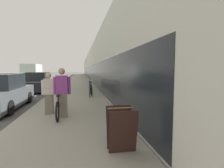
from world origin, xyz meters
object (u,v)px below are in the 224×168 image
object	(u,v)px
person_rider	(62,93)
cruiser_bike_nearest	(91,89)
parked_sedan_curbside	(1,93)
vintage_roadster_curbside	(38,83)
person_bystander	(49,93)
cruiser_bike_farthest	(90,84)
tandem_bicycle	(60,105)
cruiser_bike_middle	(90,86)
sandwich_board_sign	(121,129)
bike_rack_hoop	(90,89)
moving_truck	(33,72)

from	to	relation	value
person_rider	cruiser_bike_nearest	size ratio (longest dim) A/B	0.96
parked_sedan_curbside	vintage_roadster_curbside	xyz separation A→B (m)	(0.05, 6.72, -0.01)
person_bystander	cruiser_bike_farthest	xyz separation A→B (m)	(1.98, 8.93, -0.42)
tandem_bicycle	cruiser_bike_nearest	xyz separation A→B (m)	(1.41, 4.94, 0.03)
cruiser_bike_middle	sandwich_board_sign	world-z (taller)	sandwich_board_sign
cruiser_bike_farthest	vintage_roadster_curbside	xyz separation A→B (m)	(-4.26, -0.51, 0.24)
cruiser_bike_middle	sandwich_board_sign	distance (m)	10.14
bike_rack_hoop	cruiser_bike_farthest	distance (m)	5.19
cruiser_bike_nearest	moving_truck	bearing A→B (deg)	113.91
tandem_bicycle	sandwich_board_sign	size ratio (longest dim) A/B	2.65
parked_sedan_curbside	moving_truck	distance (m)	21.78
cruiser_bike_nearest	cruiser_bike_middle	distance (m)	2.09
person_rider	vintage_roadster_curbside	world-z (taller)	person_rider
tandem_bicycle	person_bystander	world-z (taller)	person_bystander
tandem_bicycle	moving_truck	size ratio (longest dim) A/B	0.40
person_rider	cruiser_bike_middle	bearing A→B (deg)	79.60
bike_rack_hoop	cruiser_bike_middle	bearing A→B (deg)	86.50
person_rider	sandwich_board_sign	bearing A→B (deg)	-62.85
person_rider	person_bystander	distance (m)	0.77
cruiser_bike_farthest	vintage_roadster_curbside	world-z (taller)	vintage_roadster_curbside
person_rider	tandem_bicycle	bearing A→B (deg)	108.76
cruiser_bike_nearest	vintage_roadster_curbside	distance (m)	5.56
cruiser_bike_farthest	sandwich_board_sign	size ratio (longest dim) A/B	1.84
cruiser_bike_nearest	moving_truck	distance (m)	20.18
cruiser_bike_nearest	cruiser_bike_farthest	distance (m)	4.25
cruiser_bike_middle	bike_rack_hoop	bearing A→B (deg)	-93.50
person_bystander	tandem_bicycle	bearing A→B (deg)	-30.61
sandwich_board_sign	parked_sedan_curbside	bearing A→B (deg)	130.26
person_bystander	cruiser_bike_middle	size ratio (longest dim) A/B	0.88
sandwich_board_sign	parked_sedan_curbside	distance (m)	6.65
vintage_roadster_curbside	sandwich_board_sign	bearing A→B (deg)	-70.19
cruiser_bike_nearest	cruiser_bike_farthest	bearing A→B (deg)	87.99
bike_rack_hoop	parked_sedan_curbside	size ratio (longest dim) A/B	0.20
parked_sedan_curbside	cruiser_bike_nearest	bearing A→B (deg)	35.53
cruiser_bike_nearest	vintage_roadster_curbside	xyz separation A→B (m)	(-4.11, 3.74, 0.21)
tandem_bicycle	person_rider	distance (m)	0.60
bike_rack_hoop	cruiser_bike_nearest	distance (m)	0.94
person_bystander	cruiser_bike_farthest	bearing A→B (deg)	77.49
person_bystander	parked_sedan_curbside	world-z (taller)	person_bystander
cruiser_bike_nearest	moving_truck	xyz separation A→B (m)	(-8.17, 18.43, 0.84)
person_rider	parked_sedan_curbside	size ratio (longest dim) A/B	0.40
cruiser_bike_farthest	parked_sedan_curbside	world-z (taller)	parked_sedan_curbside
person_bystander	moving_truck	xyz separation A→B (m)	(-6.34, 23.11, 0.45)
bike_rack_hoop	cruiser_bike_farthest	xyz separation A→B (m)	(0.29, 5.18, -0.15)
bike_rack_hoop	moving_truck	distance (m)	20.97
tandem_bicycle	cruiser_bike_farthest	bearing A→B (deg)	80.40
cruiser_bike_farthest	moving_truck	world-z (taller)	moving_truck
tandem_bicycle	moving_truck	world-z (taller)	moving_truck
cruiser_bike_middle	moving_truck	bearing A→B (deg)	116.69
tandem_bicycle	parked_sedan_curbside	world-z (taller)	parked_sedan_curbside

